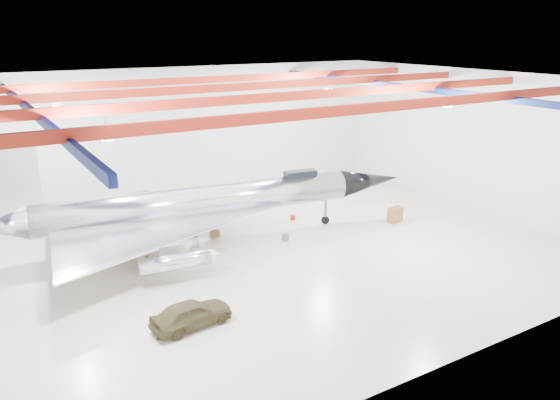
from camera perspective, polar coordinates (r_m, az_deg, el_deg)
floor at (r=35.51m, az=-2.76°, el=-5.71°), size 40.00×40.00×0.00m
wall_back at (r=47.20m, az=-11.61°, el=6.75°), size 40.00×0.00×40.00m
wall_right at (r=46.39m, az=19.54°, el=5.93°), size 0.00×30.00×30.00m
ceiling at (r=32.80m, az=-3.05°, el=12.26°), size 40.00×40.00×0.00m
ceiling_structure at (r=32.87m, az=-3.03°, el=11.08°), size 39.50×29.50×1.08m
jet_aircraft at (r=36.88m, az=-8.35°, el=-0.61°), size 29.49×18.93×8.05m
jeep at (r=27.47m, az=-9.25°, el=-11.65°), size 4.20×2.05×1.38m
desk at (r=42.09m, az=11.95°, el=-1.50°), size 1.34×0.87×1.14m
crate_ply at (r=38.57m, az=-9.71°, el=-3.74°), size 0.63×0.55×0.37m
toolbox_red at (r=41.44m, az=-8.99°, el=-2.22°), size 0.54×0.47×0.33m
engine_drum at (r=37.68m, az=0.57°, el=-3.95°), size 0.62×0.62×0.42m
parts_bin at (r=45.17m, az=-2.14°, el=-0.30°), size 0.64×0.54×0.41m
crate_small at (r=40.37m, az=-17.49°, el=-3.41°), size 0.50×0.44×0.29m
tool_chest at (r=41.80m, az=1.34°, el=-1.81°), size 0.51×0.51×0.36m
oil_barrel at (r=38.70m, az=-6.81°, el=-3.48°), size 0.72×0.62×0.44m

